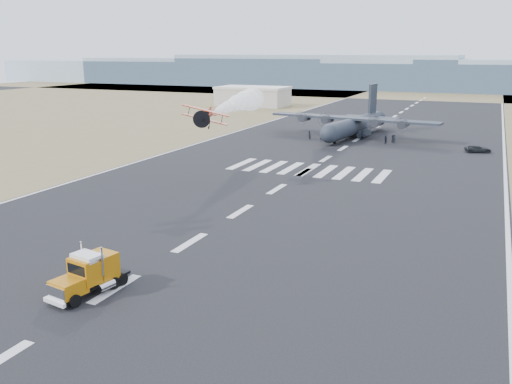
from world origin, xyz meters
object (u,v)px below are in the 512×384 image
Objects in this scene: hangar_left at (253,96)px; semi_truck at (89,274)px; aerobatic_biplane at (205,116)px; crew_d at (346,135)px; crew_f at (362,136)px; support_vehicle at (478,149)px; crew_c at (337,138)px; transport_aircraft at (355,124)px; crew_a at (395,139)px; crew_b at (386,140)px; crew_h at (309,135)px; crew_g at (321,137)px; crew_e at (393,138)px.

hangar_left is 3.24× the size of semi_truck.
aerobatic_biplane is 3.81× the size of crew_d.
support_vehicle is at bearing -11.95° from crew_f.
hangar_left is 15.49× the size of crew_c.
aerobatic_biplane is at bearing -140.27° from crew_c.
transport_aircraft is 4.90m from crew_d.
crew_f is (4.42, 4.39, 0.15)m from crew_c.
crew_b is (-1.51, -2.17, -0.01)m from crew_a.
crew_a is (9.71, -5.03, -2.00)m from transport_aircraft.
semi_truck is 80.72m from crew_c.
transport_aircraft is 22.24× the size of crew_b.
crew_a is 1.01× the size of crew_b.
hangar_left is 87.01m from crew_b.
transport_aircraft is 21.92× the size of crew_h.
support_vehicle is 17.35m from crew_a.
transport_aircraft is at bearing -48.40° from hangar_left.
aerobatic_biplane is at bearing -125.41° from crew_g.
crew_b is at bearing -24.05° from crew_g.
crew_d is 0.98× the size of crew_g.
semi_truck is at bearing -70.91° from hangar_left.
crew_g is (-13.35, -1.75, 0.01)m from crew_b.
transport_aircraft reaches higher than crew_b.
crew_h is at bearing 125.60° from crew_g.
aerobatic_biplane is (42.29, -111.67, 6.69)m from hangar_left.
semi_truck is 0.20× the size of transport_aircraft.
crew_c is at bearing -94.06° from transport_aircraft.
transport_aircraft is 11.10m from crew_b.
semi_truck reaches higher than crew_g.
semi_truck is 80.63m from crew_g.
hangar_left is 15.06× the size of crew_e.
hangar_left is at bearing 102.11° from aerobatic_biplane.
transport_aircraft is at bearing 35.85° from crew_c.
transport_aircraft is at bearing 28.57° from crew_g.
aerobatic_biplane is 3.72× the size of crew_a.
crew_f is (-5.61, 2.87, 0.07)m from crew_b.
crew_d is at bearing 60.11° from support_vehicle.
crew_a is at bearing -16.75° from crew_g.
support_vehicle is 2.77× the size of crew_d.
crew_h reaches higher than crew_e.
crew_d is at bearing 117.79° from crew_h.
crew_g is at bearing 69.91° from support_vehicle.
support_vehicle is at bearing -41.11° from hangar_left.
transport_aircraft is at bearing 72.80° from aerobatic_biplane.
transport_aircraft is 24.52× the size of crew_c.
crew_h is (-0.14, 47.16, -9.21)m from aerobatic_biplane.
hangar_left is 77.11m from crew_h.
support_vehicle is at bearing -123.75° from crew_a.
crew_c is at bearing -133.44° from crew_f.
transport_aircraft is at bearing 178.89° from crew_b.
crew_d is at bearing -51.02° from hangar_left.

